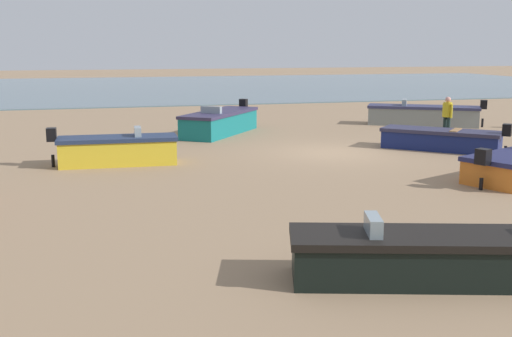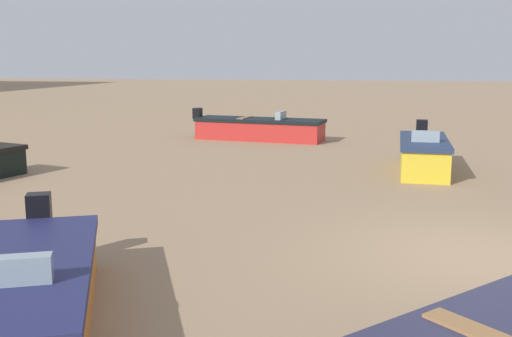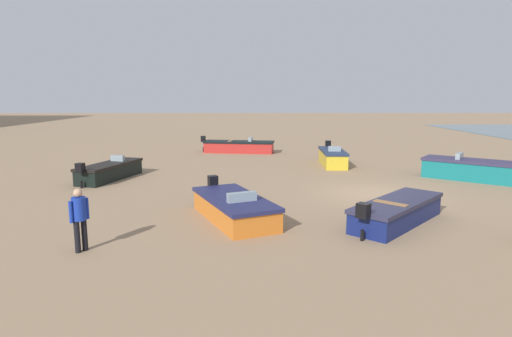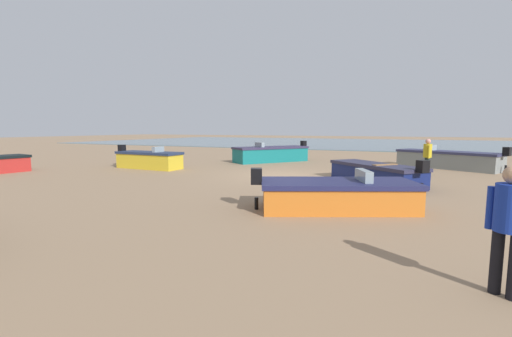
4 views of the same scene
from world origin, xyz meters
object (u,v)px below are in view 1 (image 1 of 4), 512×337
boat_yellow_0 (118,150)px  boat_teal_7 (220,122)px  boat_grey_5 (423,115)px  boat_black_6 (416,257)px  boat_navy_1 (441,139)px  beach_walker_foreground (447,114)px

boat_yellow_0 → boat_teal_7: (-4.41, -5.89, 0.03)m
boat_grey_5 → boat_black_6: boat_grey_5 is taller
boat_grey_5 → boat_teal_7: (9.60, 0.49, 0.02)m
boat_navy_1 → boat_grey_5: (-2.91, -6.46, 0.09)m
boat_navy_1 → beach_walker_foreground: size_ratio=2.36×
boat_yellow_0 → beach_walker_foreground: size_ratio=2.40×
boat_black_6 → boat_teal_7: size_ratio=0.89×
boat_teal_7 → beach_walker_foreground: 9.14m
boat_grey_5 → boat_teal_7: bearing=122.9°
boat_grey_5 → boat_black_6: (9.99, 17.55, -0.06)m
boat_navy_1 → beach_walker_foreground: beach_walker_foreground is taller
boat_navy_1 → boat_teal_7: bearing=91.2°
boat_black_6 → boat_teal_7: boat_teal_7 is taller
boat_grey_5 → boat_teal_7: size_ratio=1.06×
boat_yellow_0 → boat_grey_5: (-14.01, -6.38, 0.01)m
beach_walker_foreground → boat_navy_1: bearing=134.1°
boat_grey_5 → boat_teal_7: 9.62m
boat_yellow_0 → boat_teal_7: bearing=145.3°
boat_grey_5 → boat_navy_1: bearing=-174.3°
boat_grey_5 → beach_walker_foreground: beach_walker_foreground is taller
boat_yellow_0 → boat_black_6: 11.87m
boat_teal_7 → beach_walker_foreground: beach_walker_foreground is taller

